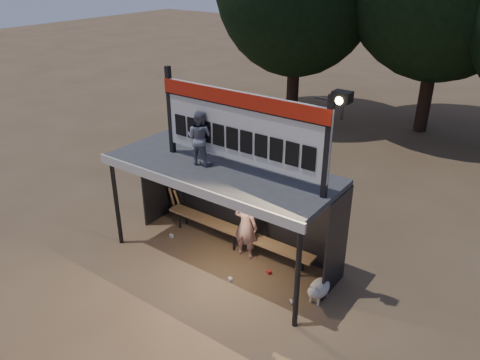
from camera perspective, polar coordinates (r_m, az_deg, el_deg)
name	(u,v)px	position (r m, az deg, el deg)	size (l,w,h in m)	color
ground	(223,259)	(10.86, -2.12, -9.55)	(80.00, 80.00, 0.00)	brown
player	(246,226)	(10.53, 0.71, -5.59)	(0.58, 0.38, 1.59)	silver
child_a	(200,138)	(9.64, -4.95, 5.16)	(0.56, 0.44, 1.16)	slate
child_b	(223,133)	(10.15, -2.10, 5.77)	(0.48, 0.31, 0.98)	#B2281B
dugout_shelter	(228,182)	(10.09, -1.44, -0.30)	(5.10, 2.08, 2.32)	#3B3B3E
scoreboard_assembly	(243,125)	(9.03, 0.32, 6.67)	(4.10, 0.27, 1.99)	black
bench	(237,232)	(10.99, -0.39, -6.37)	(4.00, 0.35, 0.48)	#967147
dog	(319,289)	(9.68, 9.55, -12.94)	(0.36, 0.81, 0.49)	beige
bats	(178,203)	(12.34, -7.51, -2.77)	(0.47, 0.33, 0.84)	#A0754A
litter	(238,264)	(10.61, -0.29, -10.23)	(3.75, 1.42, 0.08)	#AF1E1E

